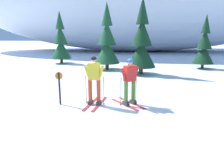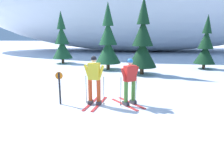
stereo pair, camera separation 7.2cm
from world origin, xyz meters
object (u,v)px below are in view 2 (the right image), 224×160
(skier_red_jacket, at_px, (130,81))
(pine_tree_far_right, at_px, (206,47))
(pine_tree_far_left, at_px, (62,42))
(pine_tree_center_left, at_px, (108,42))
(skier_yellow_jacket, at_px, (94,80))
(trail_marker_post, at_px, (60,86))
(pine_tree_center_right, at_px, (143,43))

(skier_red_jacket, xyz_separation_m, pine_tree_far_right, (5.50, 8.51, 0.73))
(pine_tree_far_right, bearing_deg, skier_red_jacket, -122.89)
(pine_tree_far_left, bearing_deg, pine_tree_center_left, -33.56)
(skier_red_jacket, xyz_separation_m, skier_yellow_jacket, (-1.29, -0.09, 0.04))
(pine_tree_far_right, bearing_deg, trail_marker_post, -133.06)
(skier_red_jacket, relative_size, pine_tree_far_right, 0.44)
(pine_tree_far_left, distance_m, pine_tree_center_left, 5.16)
(pine_tree_far_left, bearing_deg, skier_yellow_jacket, -66.56)
(pine_tree_far_right, bearing_deg, pine_tree_center_right, -152.30)
(skier_red_jacket, xyz_separation_m, pine_tree_center_left, (-1.58, 7.63, 1.06))
(pine_tree_center_right, distance_m, trail_marker_post, 7.16)
(pine_tree_far_left, xyz_separation_m, trail_marker_post, (3.29, -10.63, -1.15))
(skier_red_jacket, distance_m, trail_marker_post, 2.60)
(pine_tree_center_left, xyz_separation_m, pine_tree_far_right, (7.08, 0.88, -0.34))
(pine_tree_center_right, height_order, trail_marker_post, pine_tree_center_right)
(pine_tree_center_left, height_order, trail_marker_post, pine_tree_center_left)
(skier_yellow_jacket, xyz_separation_m, trail_marker_post, (-1.29, -0.06, -0.25))
(skier_red_jacket, bearing_deg, trail_marker_post, -176.67)
(pine_tree_center_left, bearing_deg, trail_marker_post, -97.40)
(pine_tree_center_left, bearing_deg, pine_tree_far_left, 146.44)
(skier_red_jacket, relative_size, pine_tree_center_right, 0.36)
(pine_tree_center_left, height_order, pine_tree_far_right, pine_tree_center_left)
(pine_tree_far_left, xyz_separation_m, pine_tree_center_left, (4.30, -2.85, 0.12))
(pine_tree_far_left, bearing_deg, trail_marker_post, -72.81)
(skier_yellow_jacket, bearing_deg, pine_tree_far_left, 113.44)
(trail_marker_post, bearing_deg, pine_tree_center_right, 61.40)
(skier_yellow_jacket, distance_m, pine_tree_center_left, 7.79)
(pine_tree_center_left, relative_size, pine_tree_center_right, 0.99)
(pine_tree_center_left, distance_m, pine_tree_center_right, 2.85)
(skier_red_jacket, bearing_deg, pine_tree_far_right, 57.11)
(skier_red_jacket, height_order, skier_yellow_jacket, skier_yellow_jacket)
(trail_marker_post, bearing_deg, pine_tree_far_right, 46.94)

